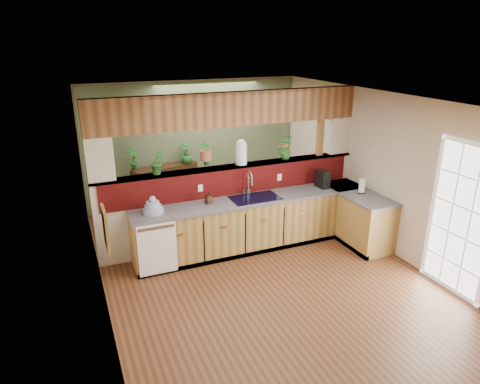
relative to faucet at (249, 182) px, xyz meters
name	(u,v)px	position (x,y,z in m)	size (l,w,h in m)	color
ground	(266,277)	(-0.21, -1.13, -1.13)	(4.60, 7.00, 0.01)	#502D18
ceiling	(270,103)	(-0.21, -1.13, 1.47)	(4.60, 7.00, 0.01)	brown
wall_back	(194,143)	(-0.21, 2.37, 0.17)	(4.60, 0.02, 2.60)	beige
wall_left	(98,222)	(-2.51, -1.13, 0.17)	(0.02, 7.00, 2.60)	beige
wall_right	(396,177)	(2.09, -1.13, 0.17)	(0.02, 7.00, 2.60)	beige
pass_through_partition	(234,176)	(-0.18, 0.21, 0.06)	(4.60, 0.21, 2.60)	beige
pass_through_ledge	(232,166)	(-0.21, 0.22, 0.24)	(4.60, 0.21, 0.04)	brown
header_beam	(232,109)	(-0.21, 0.22, 1.20)	(4.60, 0.15, 0.55)	brown
sage_backwall	(195,143)	(-0.21, 2.35, 0.17)	(4.55, 0.02, 2.55)	#546545
countertop	(288,220)	(0.62, -0.27, -0.68)	(4.14, 1.52, 0.90)	olive
dishwasher	(157,249)	(-1.69, -0.47, -0.67)	(0.58, 0.03, 0.82)	white
navy_sink	(255,202)	(0.04, -0.16, -0.31)	(0.82, 0.50, 0.18)	black
french_door	(460,222)	(2.06, -2.43, -0.08)	(0.06, 1.02, 2.16)	white
framed_print	(106,229)	(-2.49, -1.93, 0.42)	(0.04, 0.35, 0.45)	olive
faucet	(249,182)	(0.00, 0.00, 0.00)	(0.19, 0.19, 0.42)	#B7B7B2
dish_stack	(153,208)	(-1.65, -0.15, -0.14)	(0.31, 0.31, 0.27)	#94A4BF
soap_dispenser	(208,198)	(-0.75, -0.10, -0.13)	(0.09, 0.09, 0.20)	#3A2115
coffee_maker	(323,180)	(1.37, -0.14, -0.09)	(0.16, 0.27, 0.30)	black
paper_towel	(362,186)	(1.81, -0.66, -0.10)	(0.13, 0.13, 0.27)	black
glass_jar	(241,152)	(-0.05, 0.22, 0.48)	(0.19, 0.19, 0.43)	silver
ledge_plant_left	(157,162)	(-1.47, 0.22, 0.47)	(0.22, 0.18, 0.40)	#1F551E
ledge_plant_right	(285,149)	(0.79, 0.22, 0.44)	(0.20, 0.20, 0.35)	#1F551E
hanging_plant_a	(206,145)	(-0.67, 0.22, 0.65)	(0.22, 0.19, 0.52)	brown
hanging_plant_b	(285,136)	(0.76, 0.22, 0.67)	(0.39, 0.37, 0.51)	brown
shelving_console	(166,187)	(-0.94, 2.12, -0.63)	(1.35, 0.36, 0.90)	black
shelf_plant_a	(133,158)	(-1.56, 2.12, 0.05)	(0.24, 0.16, 0.45)	#1F551E
shelf_plant_b	(186,153)	(-0.47, 2.12, 0.04)	(0.24, 0.24, 0.43)	#1F551E
floor_plant	(270,200)	(0.86, 0.91, -0.77)	(0.64, 0.55, 0.71)	#1F551E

